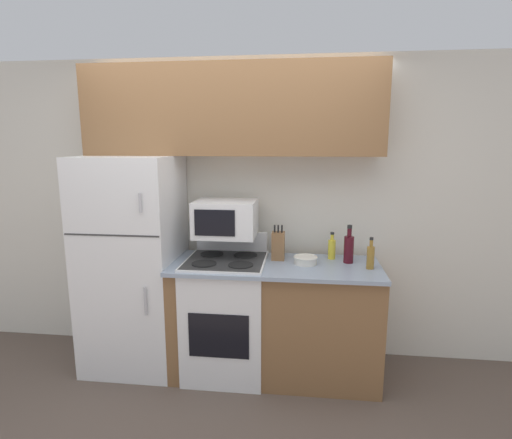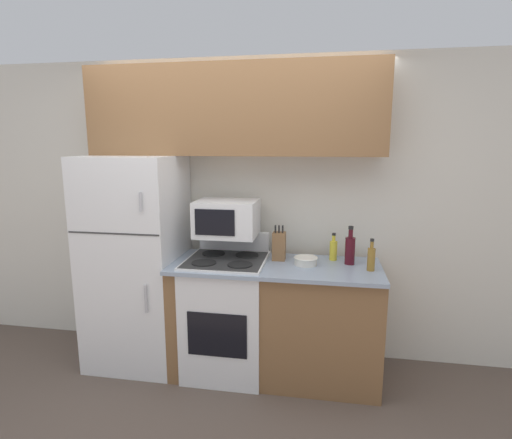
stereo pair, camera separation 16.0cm
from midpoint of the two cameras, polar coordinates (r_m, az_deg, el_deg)
ground_plane at (r=3.31m, az=-3.50°, el=-23.12°), size 12.00×12.00×0.00m
wall_back at (r=3.50m, az=-1.04°, el=1.40°), size 8.00×0.05×2.55m
lower_cabinets at (r=3.29m, az=4.18°, el=-14.03°), size 1.61×0.65×0.93m
refrigerator at (r=3.49m, az=-15.42°, el=-5.78°), size 0.74×0.71×1.75m
upper_cabinets at (r=3.27m, az=-1.76°, el=15.24°), size 2.36×0.34×0.70m
stove at (r=3.33m, az=-2.76°, el=-13.27°), size 0.63×0.63×1.11m
microwave at (r=3.20m, az=-2.77°, el=0.18°), size 0.49×0.39×0.29m
knife_block at (r=3.20m, az=4.74°, el=-3.79°), size 0.10×0.10×0.28m
bowl at (r=3.12m, az=8.59°, el=-5.83°), size 0.19×0.19×0.06m
bottle_vinegar at (r=3.07m, az=17.58°, el=-5.30°), size 0.06×0.06×0.24m
bottle_wine_red at (r=3.18m, az=14.69°, el=-4.15°), size 0.08×0.08×0.30m
bottle_cooking_spray at (r=3.27m, az=12.38°, el=-4.22°), size 0.06×0.06×0.22m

